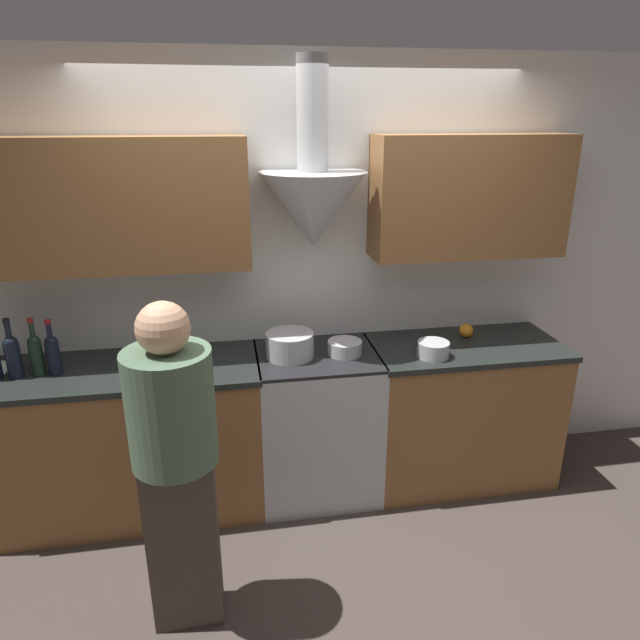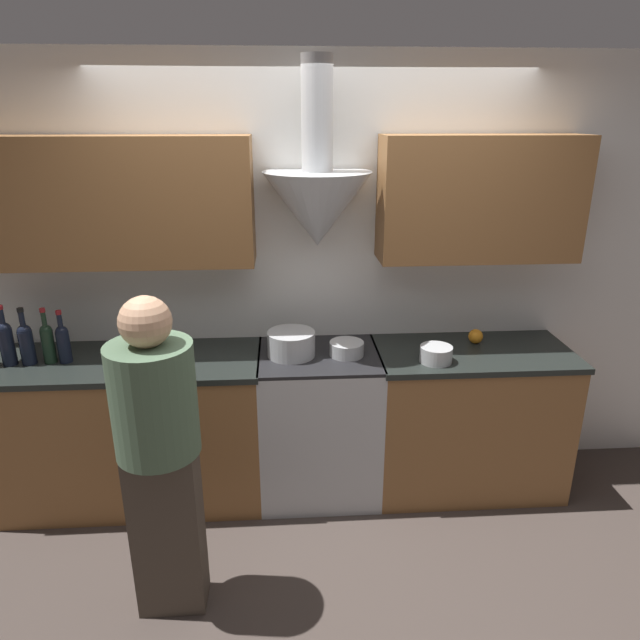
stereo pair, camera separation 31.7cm
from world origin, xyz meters
TOP-DOWN VIEW (x-y plane):
  - ground_plane at (0.00, 0.00)m, footprint 12.00×12.00m
  - wall_back at (-0.08, 0.56)m, footprint 8.40×0.61m
  - counter_left at (-1.15, 0.30)m, footprint 1.60×0.62m
  - counter_right at (0.93, 0.30)m, footprint 1.17×0.62m
  - stove_range at (0.00, 0.30)m, footprint 0.72×0.60m
  - wine_bottle_1 at (-1.75, 0.27)m, footprint 0.08×0.08m
  - wine_bottle_2 at (-1.64, 0.28)m, footprint 0.08×0.08m
  - wine_bottle_3 at (-1.53, 0.29)m, footprint 0.07×0.07m
  - wine_bottle_4 at (-1.45, 0.29)m, footprint 0.07×0.07m
  - stock_pot at (-0.16, 0.30)m, footprint 0.28×0.28m
  - mixing_bowl at (0.16, 0.28)m, footprint 0.20×0.20m
  - orange_fruit at (0.97, 0.41)m, footprint 0.09×0.09m
  - saucepan at (0.66, 0.15)m, footprint 0.18×0.18m
  - person_foreground_left at (-0.76, -0.56)m, footprint 0.37×0.37m

SIDE VIEW (x-z plane):
  - ground_plane at x=0.00m, z-range 0.00..0.00m
  - counter_left at x=-1.15m, z-range 0.00..0.93m
  - counter_right at x=0.93m, z-range 0.00..0.93m
  - stove_range at x=0.00m, z-range 0.00..0.93m
  - person_foreground_left at x=-0.76m, z-range 0.07..1.64m
  - mixing_bowl at x=0.16m, z-range 0.92..1.01m
  - orange_fruit at x=0.97m, z-range 0.92..1.01m
  - saucepan at x=0.66m, z-range 0.92..1.02m
  - stock_pot at x=-0.16m, z-range 0.92..1.07m
  - wine_bottle_4 at x=-1.45m, z-range 0.89..1.20m
  - wine_bottle_3 at x=-1.53m, z-range 0.89..1.22m
  - wine_bottle_2 at x=-1.64m, z-range 0.89..1.22m
  - wine_bottle_1 at x=-1.75m, z-range 0.89..1.24m
  - wall_back at x=-0.08m, z-range 0.19..2.79m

